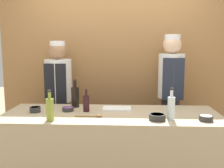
# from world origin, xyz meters

# --- Properties ---
(cabinet_wall) EXTENTS (3.15, 0.18, 2.40)m
(cabinet_wall) POSITION_xyz_m (0.00, 1.06, 1.20)
(cabinet_wall) COLOR olive
(cabinet_wall) RESTS_ON ground_plane
(counter) EXTENTS (2.21, 0.80, 0.89)m
(counter) POSITION_xyz_m (0.00, 0.00, 0.45)
(counter) COLOR tan
(counter) RESTS_ON ground_plane
(sauce_bowl_red) EXTENTS (0.11, 0.11, 0.05)m
(sauce_bowl_red) POSITION_xyz_m (-0.79, 0.01, 0.92)
(sauce_bowl_red) COLOR #2D2D2D
(sauce_bowl_red) RESTS_ON counter
(sauce_bowl_brown) EXTENTS (0.15, 0.15, 0.06)m
(sauce_bowl_brown) POSITION_xyz_m (0.44, -0.22, 0.92)
(sauce_bowl_brown) COLOR #2D2D2D
(sauce_bowl_brown) RESTS_ON counter
(sauce_bowl_purple) EXTENTS (0.12, 0.12, 0.04)m
(sauce_bowl_purple) POSITION_xyz_m (-0.46, 0.07, 0.91)
(sauce_bowl_purple) COLOR #2D2D2D
(sauce_bowl_purple) RESTS_ON counter
(sauce_bowl_white) EXTENTS (0.13, 0.13, 0.05)m
(sauce_bowl_white) POSITION_xyz_m (0.89, -0.22, 0.92)
(sauce_bowl_white) COLOR #2D2D2D
(sauce_bowl_white) RESTS_ON counter
(cutting_board) EXTENTS (0.30, 0.19, 0.02)m
(cutting_board) POSITION_xyz_m (0.05, 0.16, 0.90)
(cutting_board) COLOR white
(cutting_board) RESTS_ON counter
(bottle_wine) EXTENTS (0.07, 0.07, 0.24)m
(bottle_wine) POSITION_xyz_m (-0.27, 0.06, 0.98)
(bottle_wine) COLOR black
(bottle_wine) RESTS_ON counter
(bottle_soy) EXTENTS (0.09, 0.09, 0.31)m
(bottle_soy) POSITION_xyz_m (-0.42, 0.26, 1.01)
(bottle_soy) COLOR black
(bottle_soy) RESTS_ON counter
(bottle_clear) EXTENTS (0.07, 0.07, 0.30)m
(bottle_clear) POSITION_xyz_m (0.57, -0.21, 1.01)
(bottle_clear) COLOR silver
(bottle_clear) RESTS_ON counter
(bottle_oil) EXTENTS (0.07, 0.07, 0.29)m
(bottle_oil) POSITION_xyz_m (-0.55, -0.29, 1.00)
(bottle_oil) COLOR olive
(bottle_oil) RESTS_ON counter
(wooden_spoon) EXTENTS (0.27, 0.05, 0.03)m
(wooden_spoon) POSITION_xyz_m (-0.17, -0.14, 0.90)
(wooden_spoon) COLOR #B2844C
(wooden_spoon) RESTS_ON counter
(chef_left) EXTENTS (0.34, 0.34, 1.64)m
(chef_left) POSITION_xyz_m (-0.72, 0.69, 0.90)
(chef_left) COLOR #28282D
(chef_left) RESTS_ON ground_plane
(chef_right) EXTENTS (0.32, 0.32, 1.71)m
(chef_right) POSITION_xyz_m (0.72, 0.69, 0.95)
(chef_right) COLOR #28282D
(chef_right) RESTS_ON ground_plane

